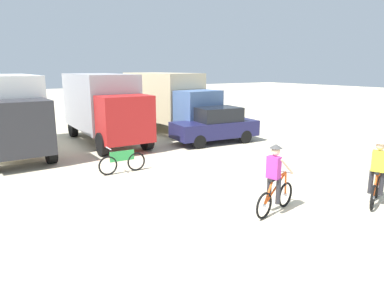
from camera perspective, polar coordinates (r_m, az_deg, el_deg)
ground_plane at (r=8.80m, az=12.47°, el=-12.49°), size 120.00×120.00×0.00m
box_truck_white_box at (r=16.92m, az=-27.87°, el=4.89°), size 2.55×6.81×3.35m
box_truck_grey_hauler at (r=17.83m, az=-14.24°, el=6.25°), size 2.47×6.78×3.35m
box_truck_tan_camper at (r=20.52m, az=-3.97°, el=7.35°), size 2.93×6.92×3.35m
sedan_parked at (r=17.26m, az=3.84°, el=3.09°), size 4.34×2.14×1.76m
cyclist_orange_shirt at (r=9.09m, az=13.39°, el=-5.99°), size 1.69×0.60×1.82m
cyclist_cowboy_hat at (r=10.66m, az=27.99°, el=-4.41°), size 1.61×0.80×1.82m
bicycle_spare at (r=12.57m, az=-11.31°, el=-2.90°), size 1.73×0.50×0.97m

